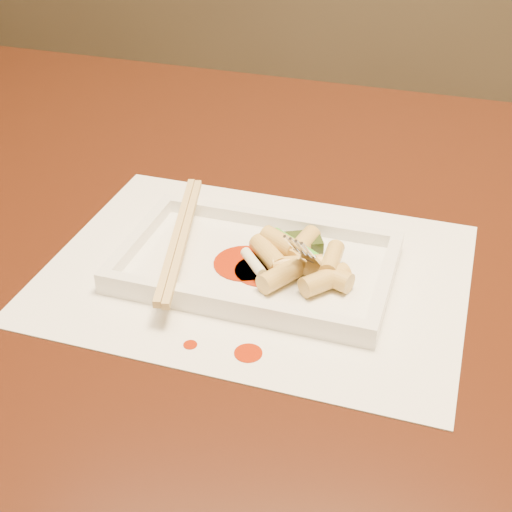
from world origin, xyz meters
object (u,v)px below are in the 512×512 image
(plate_base, at_px, (256,268))
(chopstick_a, at_px, (176,235))
(fork, at_px, (336,200))
(table, at_px, (202,291))
(placemat, at_px, (256,272))

(plate_base, bearing_deg, chopstick_a, -180.00)
(fork, bearing_deg, plate_base, -165.58)
(chopstick_a, height_order, fork, fork)
(table, bearing_deg, fork, -21.14)
(plate_base, distance_m, fork, 0.11)
(table, relative_size, placemat, 3.50)
(placemat, bearing_deg, chopstick_a, 180.00)
(chopstick_a, bearing_deg, plate_base, 0.00)
(table, relative_size, fork, 10.00)
(table, distance_m, placemat, 0.16)
(table, relative_size, plate_base, 5.38)
(fork, bearing_deg, table, 158.86)
(table, xyz_separation_m, fork, (0.16, -0.06, 0.18))
(chopstick_a, distance_m, fork, 0.16)
(table, bearing_deg, placemat, -41.09)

